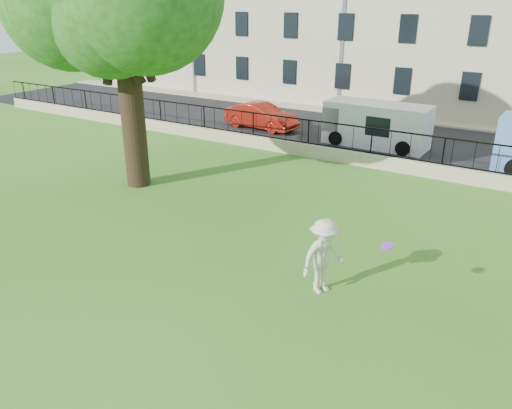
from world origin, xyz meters
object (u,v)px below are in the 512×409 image
Objects in this scene: man at (324,256)px; frisbee at (387,246)px; red_sedan at (261,116)px; white_van at (377,125)px.

man reaches higher than frisbee.
frisbee is at bearing -134.03° from red_sedan.
man is 7.24× the size of frisbee.
red_sedan is 0.86× the size of white_van.
frisbee reaches higher than red_sedan.
man is at bearing -178.56° from frisbee.
red_sedan is at bearing 130.31° from frisbee.
white_van is (-4.95, 13.68, -0.59)m from frisbee.
white_van reaches higher than man.
red_sedan is (-10.10, 13.71, -0.27)m from man.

